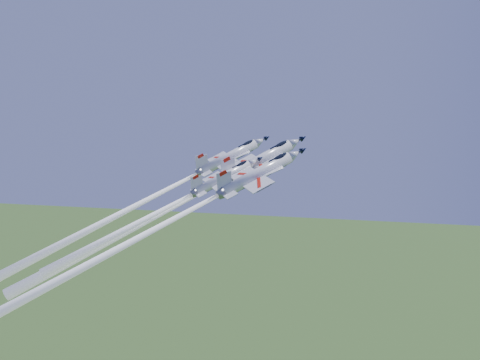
% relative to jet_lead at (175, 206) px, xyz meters
% --- Properties ---
extents(jet_lead, '(37.77, 25.86, 38.28)m').
position_rel_jet_lead_xyz_m(jet_lead, '(0.00, 0.00, 0.00)').
color(jet_lead, silver).
extents(jet_left, '(37.35, 25.64, 39.74)m').
position_rel_jet_lead_xyz_m(jet_left, '(-7.73, 5.58, -0.77)').
color(jet_left, silver).
extents(jet_right, '(44.11, 30.38, 49.92)m').
position_rel_jet_lead_xyz_m(jet_right, '(-3.99, -11.37, -3.52)').
color(jet_right, silver).
extents(jet_slot, '(27.71, 18.91, 26.58)m').
position_rel_jet_lead_xyz_m(jet_slot, '(-1.18, -2.35, -0.10)').
color(jet_slot, silver).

